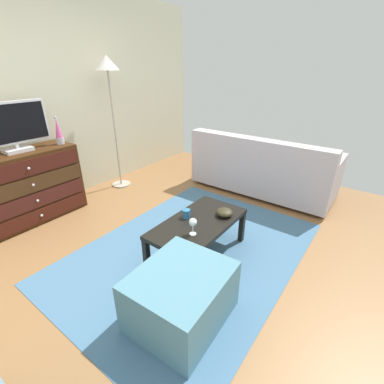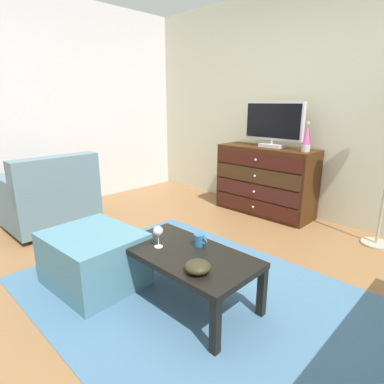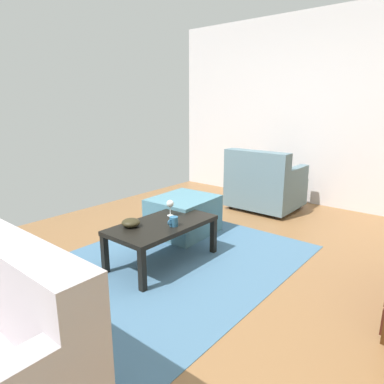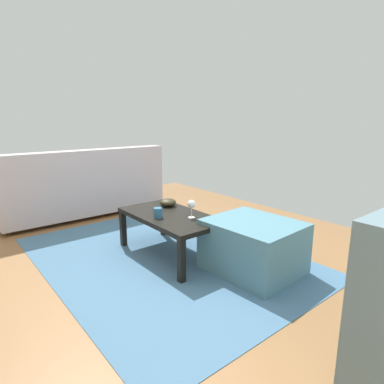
% 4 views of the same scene
% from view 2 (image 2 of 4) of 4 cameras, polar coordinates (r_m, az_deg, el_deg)
% --- Properties ---
extents(ground_plane, '(5.78, 4.61, 0.05)m').
position_cam_2_polar(ground_plane, '(2.72, 0.42, -15.16)').
color(ground_plane, brown).
extents(wall_accent_rear, '(5.78, 0.12, 2.66)m').
position_cam_2_polar(wall_accent_rear, '(4.08, 21.67, 14.10)').
color(wall_accent_rear, beige).
rests_on(wall_accent_rear, ground_plane).
extents(wall_plain_left, '(0.12, 4.61, 2.66)m').
position_cam_2_polar(wall_plain_left, '(4.59, -24.91, 13.84)').
color(wall_plain_left, silver).
rests_on(wall_plain_left, ground_plane).
extents(area_rug, '(2.60, 1.90, 0.01)m').
position_cam_2_polar(area_rug, '(2.47, 0.55, -17.96)').
color(area_rug, '#416786').
rests_on(area_rug, ground_plane).
extents(dresser, '(1.22, 0.49, 0.84)m').
position_cam_2_polar(dresser, '(4.12, 12.95, 2.02)').
color(dresser, '#3A1F0C').
rests_on(dresser, ground_plane).
extents(tv, '(0.77, 0.18, 0.54)m').
position_cam_2_polar(tv, '(4.01, 14.34, 11.83)').
color(tv, silver).
rests_on(tv, dresser).
extents(lava_lamp, '(0.09, 0.09, 0.33)m').
position_cam_2_polar(lava_lamp, '(3.75, 19.81, 8.99)').
color(lava_lamp, '#B7B7BC').
rests_on(lava_lamp, dresser).
extents(coffee_table, '(1.00, 0.53, 0.38)m').
position_cam_2_polar(coffee_table, '(2.25, -1.06, -11.71)').
color(coffee_table, black).
rests_on(coffee_table, ground_plane).
extents(wine_glass, '(0.07, 0.07, 0.16)m').
position_cam_2_polar(wine_glass, '(2.26, -6.00, -7.10)').
color(wine_glass, silver).
rests_on(wine_glass, coffee_table).
extents(mug, '(0.11, 0.08, 0.08)m').
position_cam_2_polar(mug, '(2.30, 1.35, -8.57)').
color(mug, '#29608C').
rests_on(mug, coffee_table).
extents(bowl_decorative, '(0.16, 0.16, 0.07)m').
position_cam_2_polar(bowl_decorative, '(1.97, 1.04, -13.23)').
color(bowl_decorative, '#2E2A18').
rests_on(bowl_decorative, coffee_table).
extents(armchair, '(0.80, 0.89, 0.84)m').
position_cam_2_polar(armchair, '(3.89, -24.12, -1.00)').
color(armchair, '#332319').
rests_on(armchair, ground_plane).
extents(ottoman, '(0.73, 0.63, 0.42)m').
position_cam_2_polar(ottoman, '(2.63, -17.14, -11.29)').
color(ottoman, teal).
rests_on(ottoman, ground_plane).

